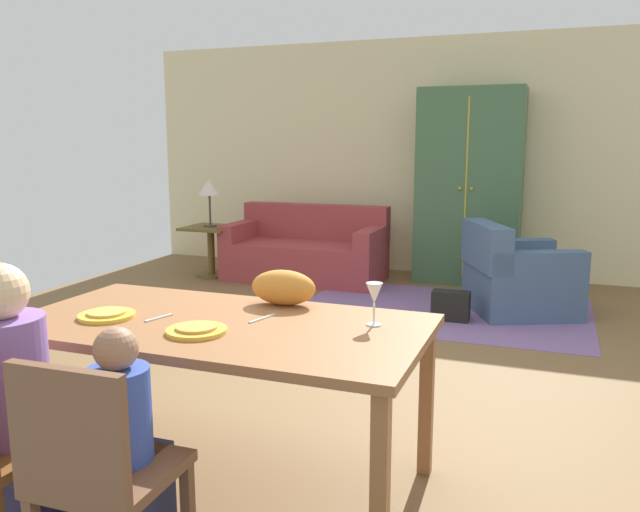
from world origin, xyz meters
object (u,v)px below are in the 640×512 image
(cat, at_px, (283,287))
(side_table, at_px, (211,244))
(person_child, at_px, (128,460))
(armoire, at_px, (469,187))
(plate_near_child, at_px, (197,331))
(wine_glass, at_px, (374,295))
(armchair, at_px, (516,278))
(dining_table, at_px, (219,337))
(couch, at_px, (306,252))
(handbag, at_px, (451,306))
(plate_near_man, at_px, (107,316))
(table_lamp, at_px, (209,189))
(dining_chair_child, at_px, (95,467))
(person_man, at_px, (18,417))

(cat, bearing_deg, side_table, 121.48)
(person_child, bearing_deg, armoire, 85.21)
(plate_near_child, bearing_deg, wine_glass, 28.86)
(armoire, bearing_deg, plate_near_child, -95.25)
(cat, xyz_separation_m, armchair, (0.90, 3.16, -0.53))
(wine_glass, distance_m, side_table, 4.85)
(plate_near_child, bearing_deg, armoire, 84.75)
(dining_table, xyz_separation_m, couch, (-1.27, 4.21, -0.39))
(person_child, relative_size, side_table, 1.59)
(handbag, bearing_deg, armchair, 43.65)
(plate_near_man, xyz_separation_m, wine_glass, (1.15, 0.30, 0.12))
(plate_near_man, height_order, person_child, person_child)
(cat, height_order, couch, cat)
(dining_table, bearing_deg, cat, 67.72)
(plate_near_man, xyz_separation_m, plate_near_child, (0.50, -0.06, 0.00))
(handbag, bearing_deg, table_lamp, 162.69)
(dining_chair_child, height_order, armoire, armoire)
(armchair, relative_size, side_table, 1.96)
(cat, bearing_deg, table_lamp, 121.48)
(dining_table, relative_size, armoire, 0.86)
(cat, relative_size, couch, 0.18)
(plate_near_man, height_order, cat, cat)
(plate_near_child, height_order, person_man, person_man)
(couch, height_order, handbag, couch)
(dining_chair_child, relative_size, handbag, 2.72)
(plate_near_man, relative_size, armchair, 0.22)
(plate_near_man, relative_size, cat, 0.78)
(cat, bearing_deg, person_man, -125.82)
(cat, bearing_deg, armchair, 70.87)
(dining_table, relative_size, person_child, 1.96)
(wine_glass, bearing_deg, plate_near_man, -165.40)
(dining_table, relative_size, plate_near_child, 7.26)
(cat, bearing_deg, person_child, -101.73)
(person_man, bearing_deg, plate_near_man, 90.16)
(dining_chair_child, bearing_deg, handbag, 82.04)
(couch, bearing_deg, handbag, -32.61)
(plate_near_man, height_order, armchair, armchair)
(table_lamp, bearing_deg, person_child, -63.05)
(plate_near_child, relative_size, table_lamp, 0.46)
(armoire, relative_size, side_table, 3.62)
(person_child, distance_m, armchair, 4.32)
(plate_near_child, xyz_separation_m, armoire, (0.45, 4.88, 0.28))
(dining_chair_child, xyz_separation_m, armoire, (0.45, 5.53, 0.56))
(person_child, distance_m, cat, 1.11)
(plate_near_child, height_order, armoire, armoire)
(cat, bearing_deg, armoire, 82.72)
(dining_chair_child, distance_m, armoire, 5.58)
(dining_table, bearing_deg, armchair, 73.51)
(person_child, height_order, cat, cat)
(person_man, bearing_deg, plate_near_child, 43.43)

